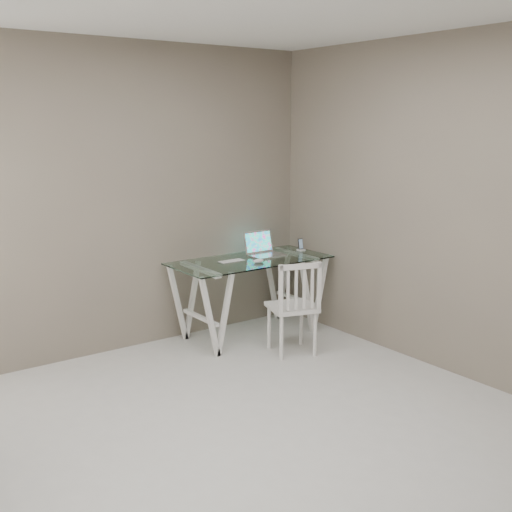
# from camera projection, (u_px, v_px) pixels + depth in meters

# --- Properties ---
(room) EXTENTS (4.50, 4.52, 2.71)m
(room) POSITION_uv_depth(u_px,v_px,m) (256.00, 176.00, 3.63)
(room) COLOR #B2B0AB
(room) RESTS_ON ground
(desk) EXTENTS (1.50, 0.70, 0.75)m
(desk) POSITION_uv_depth(u_px,v_px,m) (250.00, 297.00, 6.08)
(desk) COLOR silver
(desk) RESTS_ON ground
(chair) EXTENTS (0.49, 0.49, 0.85)m
(chair) POSITION_uv_depth(u_px,v_px,m) (295.00, 303.00, 5.56)
(chair) COLOR silver
(chair) RESTS_ON ground
(laptop) EXTENTS (0.32, 0.28, 0.23)m
(laptop) POSITION_uv_depth(u_px,v_px,m) (263.00, 250.00, 6.19)
(laptop) COLOR silver
(laptop) RESTS_ON desk
(keyboard) EXTENTS (0.25, 0.11, 0.01)m
(keyboard) POSITION_uv_depth(u_px,v_px,m) (231.00, 261.00, 5.92)
(keyboard) COLOR silver
(keyboard) RESTS_ON desk
(mouse) EXTENTS (0.11, 0.06, 0.03)m
(mouse) POSITION_uv_depth(u_px,v_px,m) (259.00, 261.00, 5.87)
(mouse) COLOR silver
(mouse) RESTS_ON desk
(phone_dock) EXTENTS (0.06, 0.06, 0.12)m
(phone_dock) POSITION_uv_depth(u_px,v_px,m) (301.00, 247.00, 6.41)
(phone_dock) COLOR white
(phone_dock) RESTS_ON desk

